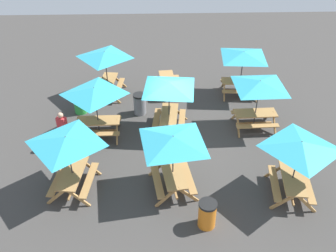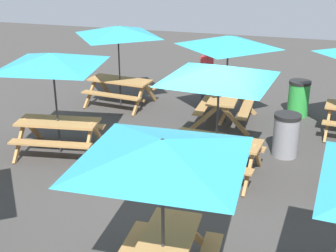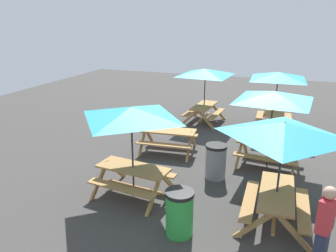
{
  "view_description": "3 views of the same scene",
  "coord_description": "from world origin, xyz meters",
  "px_view_note": "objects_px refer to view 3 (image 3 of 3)",
  "views": [
    {
      "loc": [
        12.84,
        -0.77,
        9.52
      ],
      "look_at": [
        0.71,
        -0.37,
        0.9
      ],
      "focal_mm": 40.0,
      "sensor_mm": 36.0,
      "label": 1
    },
    {
      "loc": [
        -1.87,
        8.28,
        4.51
      ],
      "look_at": [
        0.71,
        -0.37,
        0.9
      ],
      "focal_mm": 50.0,
      "sensor_mm": 36.0,
      "label": 2
    },
    {
      "loc": [
        -0.1,
        -9.79,
        4.24
      ],
      "look_at": [
        -3.52,
        -0.25,
        0.9
      ],
      "focal_mm": 35.0,
      "sensor_mm": 36.0,
      "label": 3
    }
  ],
  "objects_px": {
    "picnic_table_1": "(131,119)",
    "person_standing": "(324,228)",
    "picnic_table_8": "(273,102)",
    "picnic_table_3": "(284,137)",
    "picnic_table_2": "(168,136)",
    "picnic_table_7": "(205,76)",
    "trash_bin_gray": "(216,161)",
    "picnic_table_0": "(278,80)",
    "trash_bin_green": "(179,213)"
  },
  "relations": [
    {
      "from": "picnic_table_7",
      "to": "person_standing",
      "type": "height_order",
      "value": "picnic_table_7"
    },
    {
      "from": "picnic_table_0",
      "to": "picnic_table_8",
      "type": "height_order",
      "value": "same"
    },
    {
      "from": "picnic_table_8",
      "to": "person_standing",
      "type": "distance_m",
      "value": 4.5
    },
    {
      "from": "picnic_table_0",
      "to": "picnic_table_8",
      "type": "distance_m",
      "value": 3.69
    },
    {
      "from": "picnic_table_7",
      "to": "picnic_table_2",
      "type": "bearing_deg",
      "value": 179.15
    },
    {
      "from": "picnic_table_0",
      "to": "picnic_table_8",
      "type": "relative_size",
      "value": 1.01
    },
    {
      "from": "trash_bin_green",
      "to": "trash_bin_gray",
      "type": "xyz_separation_m",
      "value": [
        0.17,
        2.73,
        0.0
      ]
    },
    {
      "from": "picnic_table_3",
      "to": "trash_bin_gray",
      "type": "xyz_separation_m",
      "value": [
        -1.65,
        1.67,
        -1.49
      ]
    },
    {
      "from": "picnic_table_7",
      "to": "person_standing",
      "type": "relative_size",
      "value": 1.69
    },
    {
      "from": "picnic_table_7",
      "to": "person_standing",
      "type": "distance_m",
      "value": 8.83
    },
    {
      "from": "person_standing",
      "to": "picnic_table_2",
      "type": "bearing_deg",
      "value": -114.28
    },
    {
      "from": "picnic_table_1",
      "to": "picnic_table_3",
      "type": "height_order",
      "value": "same"
    },
    {
      "from": "picnic_table_1",
      "to": "person_standing",
      "type": "xyz_separation_m",
      "value": [
        4.17,
        -1.32,
        -1.1
      ]
    },
    {
      "from": "trash_bin_gray",
      "to": "picnic_table_2",
      "type": "bearing_deg",
      "value": 144.75
    },
    {
      "from": "picnic_table_2",
      "to": "trash_bin_green",
      "type": "height_order",
      "value": "trash_bin_green"
    },
    {
      "from": "picnic_table_3",
      "to": "picnic_table_8",
      "type": "distance_m",
      "value": 2.98
    },
    {
      "from": "picnic_table_3",
      "to": "trash_bin_gray",
      "type": "height_order",
      "value": "picnic_table_3"
    },
    {
      "from": "picnic_table_1",
      "to": "trash_bin_green",
      "type": "xyz_separation_m",
      "value": [
        1.57,
        -1.12,
        -1.49
      ]
    },
    {
      "from": "trash_bin_gray",
      "to": "trash_bin_green",
      "type": "bearing_deg",
      "value": -93.56
    },
    {
      "from": "picnic_table_8",
      "to": "trash_bin_gray",
      "type": "height_order",
      "value": "picnic_table_8"
    },
    {
      "from": "picnic_table_3",
      "to": "trash_bin_green",
      "type": "height_order",
      "value": "picnic_table_3"
    },
    {
      "from": "picnic_table_0",
      "to": "picnic_table_7",
      "type": "relative_size",
      "value": 1.0
    },
    {
      "from": "trash_bin_gray",
      "to": "picnic_table_1",
      "type": "bearing_deg",
      "value": -137.1
    },
    {
      "from": "picnic_table_2",
      "to": "picnic_table_8",
      "type": "relative_size",
      "value": 0.68
    },
    {
      "from": "picnic_table_1",
      "to": "picnic_table_3",
      "type": "distance_m",
      "value": 3.39
    },
    {
      "from": "picnic_table_0",
      "to": "picnic_table_2",
      "type": "distance_m",
      "value": 5.05
    },
    {
      "from": "picnic_table_7",
      "to": "trash_bin_gray",
      "type": "bearing_deg",
      "value": -157.89
    },
    {
      "from": "picnic_table_0",
      "to": "picnic_table_3",
      "type": "relative_size",
      "value": 1.21
    },
    {
      "from": "picnic_table_1",
      "to": "picnic_table_8",
      "type": "height_order",
      "value": "same"
    },
    {
      "from": "picnic_table_1",
      "to": "trash_bin_gray",
      "type": "xyz_separation_m",
      "value": [
        1.74,
        1.61,
        -1.49
      ]
    },
    {
      "from": "picnic_table_8",
      "to": "trash_bin_green",
      "type": "bearing_deg",
      "value": -104.09
    },
    {
      "from": "picnic_table_7",
      "to": "person_standing",
      "type": "xyz_separation_m",
      "value": [
        3.97,
        -7.8,
        -1.1
      ]
    },
    {
      "from": "picnic_table_1",
      "to": "picnic_table_2",
      "type": "xyz_separation_m",
      "value": [
        -0.14,
        2.94,
        -1.43
      ]
    },
    {
      "from": "picnic_table_1",
      "to": "picnic_table_3",
      "type": "relative_size",
      "value": 1.0
    },
    {
      "from": "picnic_table_8",
      "to": "person_standing",
      "type": "xyz_separation_m",
      "value": [
        1.13,
        -4.22,
        -1.1
      ]
    },
    {
      "from": "picnic_table_0",
      "to": "person_standing",
      "type": "bearing_deg",
      "value": -173.53
    },
    {
      "from": "trash_bin_gray",
      "to": "person_standing",
      "type": "bearing_deg",
      "value": -50.21
    },
    {
      "from": "picnic_table_3",
      "to": "person_standing",
      "type": "xyz_separation_m",
      "value": [
        0.79,
        -1.26,
        -1.1
      ]
    },
    {
      "from": "picnic_table_0",
      "to": "picnic_table_1",
      "type": "relative_size",
      "value": 1.21
    },
    {
      "from": "picnic_table_2",
      "to": "trash_bin_gray",
      "type": "height_order",
      "value": "trash_bin_gray"
    },
    {
      "from": "picnic_table_8",
      "to": "trash_bin_gray",
      "type": "xyz_separation_m",
      "value": [
        -1.31,
        -1.29,
        -1.49
      ]
    },
    {
      "from": "picnic_table_1",
      "to": "picnic_table_2",
      "type": "bearing_deg",
      "value": 99.21
    },
    {
      "from": "picnic_table_2",
      "to": "picnic_table_7",
      "type": "xyz_separation_m",
      "value": [
        0.34,
        3.55,
        1.43
      ]
    },
    {
      "from": "picnic_table_3",
      "to": "picnic_table_2",
      "type": "bearing_deg",
      "value": 49.31
    },
    {
      "from": "picnic_table_1",
      "to": "picnic_table_8",
      "type": "xyz_separation_m",
      "value": [
        3.05,
        2.9,
        0.0
      ]
    },
    {
      "from": "picnic_table_7",
      "to": "picnic_table_1",
      "type": "bearing_deg",
      "value": -177.12
    },
    {
      "from": "picnic_table_3",
      "to": "picnic_table_8",
      "type": "height_order",
      "value": "same"
    },
    {
      "from": "picnic_table_1",
      "to": "picnic_table_0",
      "type": "bearing_deg",
      "value": 71.73
    },
    {
      "from": "picnic_table_1",
      "to": "picnic_table_7",
      "type": "distance_m",
      "value": 6.49
    },
    {
      "from": "picnic_table_7",
      "to": "trash_bin_gray",
      "type": "height_order",
      "value": "picnic_table_7"
    }
  ]
}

